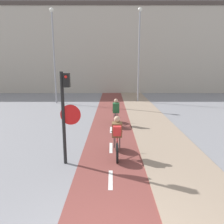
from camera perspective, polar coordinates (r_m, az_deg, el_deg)
building_row_background at (r=28.58m, az=0.17°, el=15.87°), size 60.00×5.20×10.27m
traffic_light_pole at (r=7.20m, az=-11.79°, el=0.98°), size 0.67×0.25×3.08m
street_lamp_far at (r=19.75m, az=-14.75°, el=15.92°), size 0.36×0.36×7.85m
street_lamp_sidewalk at (r=20.06m, az=7.34°, el=16.47°), size 0.36×0.36×8.07m
cyclist_near at (r=7.89m, az=1.53°, el=-6.76°), size 0.46×1.75×1.52m
cyclist_far at (r=12.02m, az=1.28°, el=-0.39°), size 0.46×1.71×1.49m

